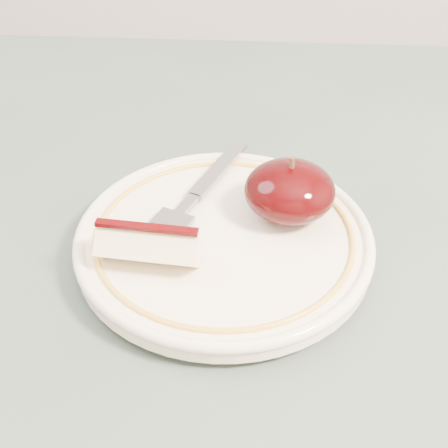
# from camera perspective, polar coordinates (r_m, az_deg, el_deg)

# --- Properties ---
(table) EXTENTS (0.90, 0.90, 0.75)m
(table) POSITION_cam_1_polar(r_m,az_deg,el_deg) (0.48, 2.87, -15.22)
(table) COLOR brown
(table) RESTS_ON ground
(plate) EXTENTS (0.21, 0.21, 0.02)m
(plate) POSITION_cam_1_polar(r_m,az_deg,el_deg) (0.45, 0.00, -1.39)
(plate) COLOR white
(plate) RESTS_ON table
(apple_half) EXTENTS (0.07, 0.06, 0.05)m
(apple_half) POSITION_cam_1_polar(r_m,az_deg,el_deg) (0.46, 6.01, 3.02)
(apple_half) COLOR black
(apple_half) RESTS_ON plate
(apple_wedge) EXTENTS (0.07, 0.04, 0.03)m
(apple_wedge) POSITION_cam_1_polar(r_m,az_deg,el_deg) (0.42, -6.93, -1.98)
(apple_wedge) COLOR beige
(apple_wedge) RESTS_ON plate
(fork) EXTENTS (0.08, 0.15, 0.00)m
(fork) POSITION_cam_1_polar(r_m,az_deg,el_deg) (0.47, -2.78, 2.47)
(fork) COLOR gray
(fork) RESTS_ON plate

